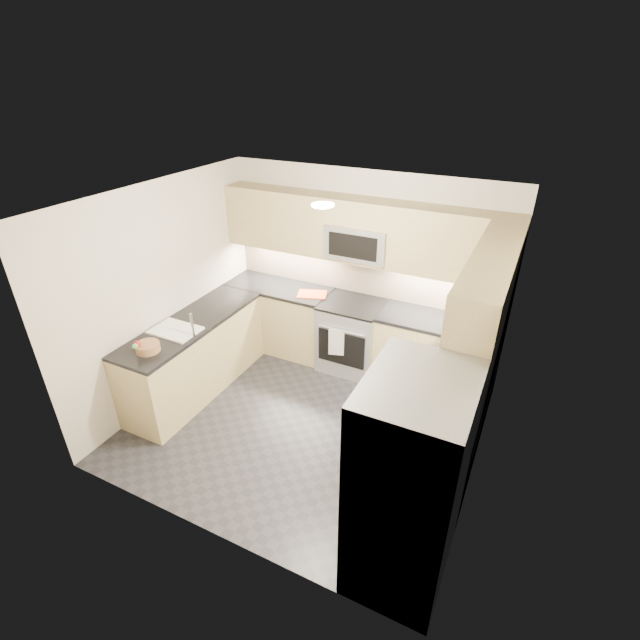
{
  "coord_description": "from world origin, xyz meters",
  "views": [
    {
      "loc": [
        1.92,
        -3.53,
        3.53
      ],
      "look_at": [
        0.0,
        0.35,
        1.15
      ],
      "focal_mm": 26.0,
      "sensor_mm": 36.0,
      "label": 1
    }
  ],
  "objects_px": {
    "microwave": "(359,241)",
    "refrigerator": "(409,484)",
    "cutting_board": "(312,294)",
    "utensil_bowl": "(489,323)",
    "gas_range": "(352,336)",
    "fruit_basket": "(148,347)"
  },
  "relations": [
    {
      "from": "cutting_board",
      "to": "fruit_basket",
      "type": "height_order",
      "value": "fruit_basket"
    },
    {
      "from": "gas_range",
      "to": "refrigerator",
      "type": "relative_size",
      "value": 0.51
    },
    {
      "from": "utensil_bowl",
      "to": "microwave",
      "type": "bearing_deg",
      "value": 178.01
    },
    {
      "from": "refrigerator",
      "to": "fruit_basket",
      "type": "xyz_separation_m",
      "value": [
        -2.92,
        0.46,
        0.08
      ]
    },
    {
      "from": "microwave",
      "to": "fruit_basket",
      "type": "relative_size",
      "value": 3.1
    },
    {
      "from": "utensil_bowl",
      "to": "cutting_board",
      "type": "relative_size",
      "value": 0.7
    },
    {
      "from": "utensil_bowl",
      "to": "refrigerator",
      "type": "bearing_deg",
      "value": -93.84
    },
    {
      "from": "microwave",
      "to": "cutting_board",
      "type": "relative_size",
      "value": 2.08
    },
    {
      "from": "cutting_board",
      "to": "utensil_bowl",
      "type": "bearing_deg",
      "value": 2.22
    },
    {
      "from": "microwave",
      "to": "cutting_board",
      "type": "bearing_deg",
      "value": -165.97
    },
    {
      "from": "refrigerator",
      "to": "cutting_board",
      "type": "bearing_deg",
      "value": 129.89
    },
    {
      "from": "gas_range",
      "to": "utensil_bowl",
      "type": "bearing_deg",
      "value": 2.44
    },
    {
      "from": "microwave",
      "to": "fruit_basket",
      "type": "distance_m",
      "value": 2.65
    },
    {
      "from": "microwave",
      "to": "refrigerator",
      "type": "height_order",
      "value": "microwave"
    },
    {
      "from": "refrigerator",
      "to": "microwave",
      "type": "bearing_deg",
      "value": 119.62
    },
    {
      "from": "microwave",
      "to": "cutting_board",
      "type": "distance_m",
      "value": 0.95
    },
    {
      "from": "gas_range",
      "to": "cutting_board",
      "type": "bearing_deg",
      "value": -178.39
    },
    {
      "from": "utensil_bowl",
      "to": "cutting_board",
      "type": "bearing_deg",
      "value": -177.78
    },
    {
      "from": "refrigerator",
      "to": "utensil_bowl",
      "type": "relative_size",
      "value": 6.99
    },
    {
      "from": "microwave",
      "to": "utensil_bowl",
      "type": "bearing_deg",
      "value": -1.99
    },
    {
      "from": "cutting_board",
      "to": "fruit_basket",
      "type": "bearing_deg",
      "value": -114.9
    },
    {
      "from": "cutting_board",
      "to": "fruit_basket",
      "type": "xyz_separation_m",
      "value": [
        -0.9,
        -1.95,
        0.04
      ]
    }
  ]
}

